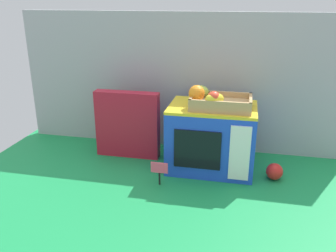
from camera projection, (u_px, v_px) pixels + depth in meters
ground_plane at (172, 162)px, 1.66m from camera, size 1.70×1.70×0.00m
display_back_panel at (181, 82)px, 1.74m from camera, size 1.61×0.03×0.66m
toy_microwave at (211, 137)px, 1.56m from camera, size 0.37×0.27×0.29m
food_groups_crate at (215, 101)px, 1.47m from camera, size 0.26×0.18×0.10m
cookie_set_box at (127, 125)px, 1.68m from camera, size 0.30×0.06×0.32m
price_sign at (159, 170)px, 1.44m from camera, size 0.07×0.01×0.10m
loose_toy_apple at (274, 171)px, 1.49m from camera, size 0.07×0.07×0.07m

